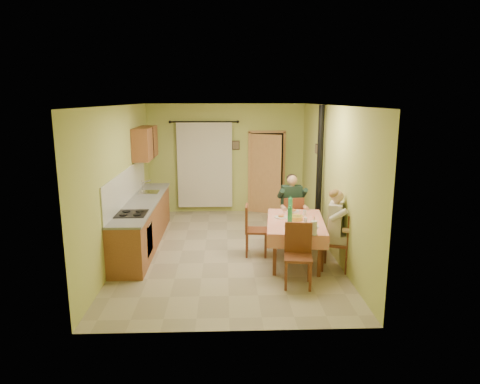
{
  "coord_description": "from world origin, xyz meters",
  "views": [
    {
      "loc": [
        -0.05,
        -7.98,
        2.92
      ],
      "look_at": [
        0.25,
        0.1,
        1.15
      ],
      "focal_mm": 32.0,
      "sensor_mm": 36.0,
      "label": 1
    }
  ],
  "objects_px": {
    "dining_table": "(295,241)",
    "chair_right": "(337,253)",
    "chair_near": "(298,268)",
    "chair_far": "(291,228)",
    "chair_left": "(255,240)",
    "man_far": "(292,200)",
    "stove_flue": "(319,192)",
    "man_right": "(338,220)"
  },
  "relations": [
    {
      "from": "man_right",
      "to": "stove_flue",
      "type": "xyz_separation_m",
      "value": [
        0.02,
        1.61,
        0.15
      ]
    },
    {
      "from": "chair_right",
      "to": "man_right",
      "type": "bearing_deg",
      "value": 90.0
    },
    {
      "from": "chair_near",
      "to": "man_far",
      "type": "height_order",
      "value": "man_far"
    },
    {
      "from": "dining_table",
      "to": "man_far",
      "type": "distance_m",
      "value": 1.19
    },
    {
      "from": "dining_table",
      "to": "chair_near",
      "type": "xyz_separation_m",
      "value": [
        -0.13,
        -1.08,
        -0.09
      ]
    },
    {
      "from": "man_far",
      "to": "man_right",
      "type": "distance_m",
      "value": 1.59
    },
    {
      "from": "chair_right",
      "to": "chair_near",
      "type": "bearing_deg",
      "value": 150.05
    },
    {
      "from": "chair_near",
      "to": "man_far",
      "type": "relative_size",
      "value": 0.72
    },
    {
      "from": "stove_flue",
      "to": "chair_near",
      "type": "bearing_deg",
      "value": -109.41
    },
    {
      "from": "chair_right",
      "to": "dining_table",
      "type": "bearing_deg",
      "value": 77.88
    },
    {
      "from": "chair_right",
      "to": "stove_flue",
      "type": "height_order",
      "value": "stove_flue"
    },
    {
      "from": "chair_right",
      "to": "man_right",
      "type": "height_order",
      "value": "man_right"
    },
    {
      "from": "chair_near",
      "to": "man_far",
      "type": "xyz_separation_m",
      "value": [
        0.23,
        2.15,
        0.59
      ]
    },
    {
      "from": "chair_near",
      "to": "chair_left",
      "type": "bearing_deg",
      "value": -60.09
    },
    {
      "from": "chair_near",
      "to": "man_right",
      "type": "distance_m",
      "value": 1.18
    },
    {
      "from": "man_far",
      "to": "man_right",
      "type": "height_order",
      "value": "same"
    },
    {
      "from": "man_far",
      "to": "man_right",
      "type": "xyz_separation_m",
      "value": [
        0.55,
        -1.49,
        0.0
      ]
    },
    {
      "from": "chair_left",
      "to": "stove_flue",
      "type": "relative_size",
      "value": 0.35
    },
    {
      "from": "chair_left",
      "to": "chair_right",
      "type": "bearing_deg",
      "value": 66.23
    },
    {
      "from": "man_far",
      "to": "chair_far",
      "type": "bearing_deg",
      "value": -90.0
    },
    {
      "from": "chair_far",
      "to": "chair_left",
      "type": "xyz_separation_m",
      "value": [
        -0.8,
        -0.73,
        0.0
      ]
    },
    {
      "from": "man_right",
      "to": "dining_table",
      "type": "bearing_deg",
      "value": 77.63
    },
    {
      "from": "chair_far",
      "to": "dining_table",
      "type": "bearing_deg",
      "value": -99.49
    },
    {
      "from": "chair_far",
      "to": "stove_flue",
      "type": "relative_size",
      "value": 0.35
    },
    {
      "from": "chair_left",
      "to": "stove_flue",
      "type": "bearing_deg",
      "value": 127.2
    },
    {
      "from": "chair_far",
      "to": "chair_right",
      "type": "xyz_separation_m",
      "value": [
        0.57,
        -1.48,
        0.0
      ]
    },
    {
      "from": "dining_table",
      "to": "man_far",
      "type": "bearing_deg",
      "value": 91.64
    },
    {
      "from": "chair_right",
      "to": "stove_flue",
      "type": "relative_size",
      "value": 0.37
    },
    {
      "from": "man_right",
      "to": "stove_flue",
      "type": "height_order",
      "value": "stove_flue"
    },
    {
      "from": "chair_near",
      "to": "chair_left",
      "type": "relative_size",
      "value": 1.02
    },
    {
      "from": "chair_far",
      "to": "man_far",
      "type": "distance_m",
      "value": 0.59
    },
    {
      "from": "chair_far",
      "to": "chair_right",
      "type": "height_order",
      "value": "chair_right"
    },
    {
      "from": "dining_table",
      "to": "chair_right",
      "type": "relative_size",
      "value": 1.75
    },
    {
      "from": "dining_table",
      "to": "chair_right",
      "type": "xyz_separation_m",
      "value": [
        0.66,
        -0.43,
        -0.09
      ]
    },
    {
      "from": "chair_right",
      "to": "chair_far",
      "type": "bearing_deg",
      "value": 41.48
    },
    {
      "from": "dining_table",
      "to": "stove_flue",
      "type": "height_order",
      "value": "stove_flue"
    },
    {
      "from": "chair_far",
      "to": "man_right",
      "type": "relative_size",
      "value": 0.7
    },
    {
      "from": "chair_far",
      "to": "chair_near",
      "type": "xyz_separation_m",
      "value": [
        -0.23,
        -2.14,
        0.0
      ]
    },
    {
      "from": "dining_table",
      "to": "chair_left",
      "type": "relative_size",
      "value": 1.84
    },
    {
      "from": "chair_far",
      "to": "chair_left",
      "type": "bearing_deg",
      "value": -141.75
    },
    {
      "from": "dining_table",
      "to": "man_far",
      "type": "relative_size",
      "value": 1.29
    },
    {
      "from": "chair_far",
      "to": "man_right",
      "type": "bearing_deg",
      "value": -73.8
    }
  ]
}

